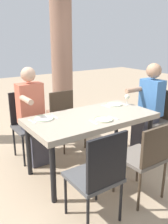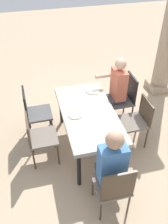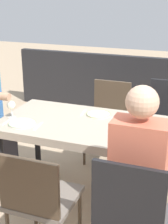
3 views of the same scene
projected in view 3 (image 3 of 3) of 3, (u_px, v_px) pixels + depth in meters
ground_plane at (92, 198)px, 3.11m from camera, size 16.00×16.00×0.00m
dining_table at (93, 131)px, 2.87m from camera, size 1.63×0.82×0.75m
chair_west_north at (131, 216)px, 2.01m from camera, size 0.44×0.44×0.95m
chair_west_south at (167, 121)px, 3.49m from camera, size 0.44×0.44×0.94m
chair_mid_north at (39, 198)px, 2.23m from camera, size 0.44×0.44×0.87m
chair_mid_south at (109, 115)px, 3.69m from camera, size 0.44×0.44×0.88m
diner_woman_green at (140, 176)px, 2.14m from camera, size 0.35×0.49×1.33m
patio_railing at (143, 87)px, 4.97m from camera, size 4.03×0.10×0.90m
plate_0 at (154, 144)px, 2.47m from camera, size 0.25×0.25×0.02m
spoon_0 at (134, 141)px, 2.52m from camera, size 0.02×0.17×0.01m
plate_1 at (99, 114)px, 3.04m from camera, size 0.22×0.22×0.02m
fork_1 at (114, 117)px, 2.99m from camera, size 0.02×0.17×0.01m
spoon_1 at (83, 113)px, 3.09m from camera, size 0.03×0.17×0.01m
plate_2 at (22, 123)px, 2.84m from camera, size 0.24×0.24×0.02m
wine_glass_2 at (11, 106)px, 2.94m from camera, size 0.07×0.07×0.16m
fork_2 at (38, 126)px, 2.79m from camera, size 0.03×0.17×0.01m
spoon_2 at (7, 122)px, 2.89m from camera, size 0.03×0.17×0.01m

